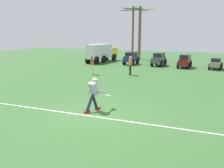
% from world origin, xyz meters
% --- Properties ---
extents(ground_plane, '(80.00, 80.00, 0.00)m').
position_xyz_m(ground_plane, '(0.00, 0.00, 0.00)').
color(ground_plane, '#376330').
extents(field_line_paint, '(27.48, 2.46, 0.01)m').
position_xyz_m(field_line_paint, '(0.00, -0.27, 0.00)').
color(field_line_paint, white).
rests_on(field_line_paint, ground_plane).
extents(frisbee_thrower, '(0.66, 1.02, 1.43)m').
position_xyz_m(frisbee_thrower, '(-0.23, 0.34, 0.80)').
color(frisbee_thrower, '#191E38').
rests_on(frisbee_thrower, ground_plane).
extents(frisbee_in_flight, '(0.38, 0.38, 0.12)m').
position_xyz_m(frisbee_in_flight, '(0.16, 0.94, 0.58)').
color(frisbee_in_flight, white).
extents(teammate_near_sideline, '(0.22, 0.50, 1.56)m').
position_xyz_m(teammate_near_sideline, '(-2.04, 9.27, 0.94)').
color(teammate_near_sideline, black).
rests_on(teammate_near_sideline, ground_plane).
extents(teammate_midfield, '(0.31, 0.48, 1.56)m').
position_xyz_m(teammate_midfield, '(-4.97, 8.09, 0.94)').
color(teammate_midfield, silver).
rests_on(teammate_midfield, ground_plane).
extents(parked_car_slot_a, '(1.21, 2.37, 1.40)m').
position_xyz_m(parked_car_slot_a, '(-4.51, 15.86, 0.74)').
color(parked_car_slot_a, navy).
rests_on(parked_car_slot_a, ground_plane).
extents(parked_car_slot_b, '(1.24, 2.38, 1.40)m').
position_xyz_m(parked_car_slot_b, '(-1.38, 16.03, 0.74)').
color(parked_car_slot_b, '#474C51').
rests_on(parked_car_slot_b, ground_plane).
extents(parked_car_slot_c, '(1.19, 2.42, 1.34)m').
position_xyz_m(parked_car_slot_c, '(1.34, 15.77, 0.72)').
color(parked_car_slot_c, maroon).
rests_on(parked_car_slot_c, ground_plane).
extents(parked_car_slot_d, '(1.26, 2.27, 1.10)m').
position_xyz_m(parked_car_slot_d, '(4.20, 15.94, 0.56)').
color(parked_car_slot_d, '#998466').
rests_on(parked_car_slot_d, ground_plane).
extents(box_truck, '(1.64, 5.95, 2.20)m').
position_xyz_m(box_truck, '(-8.57, 16.48, 1.23)').
color(box_truck, yellow).
rests_on(box_truck, ground_plane).
extents(palm_tree_far_left, '(3.63, 3.41, 7.09)m').
position_xyz_m(palm_tree_far_left, '(-6.60, 21.78, 4.38)').
color(palm_tree_far_left, brown).
rests_on(palm_tree_far_left, ground_plane).
extents(palm_tree_left_of_centre, '(3.25, 2.91, 6.95)m').
position_xyz_m(palm_tree_left_of_centre, '(-5.41, 21.29, 3.88)').
color(palm_tree_left_of_centre, brown).
rests_on(palm_tree_left_of_centre, ground_plane).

